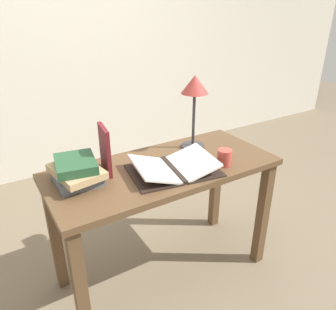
{
  "coord_description": "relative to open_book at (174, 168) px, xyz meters",
  "views": [
    {
      "loc": [
        -0.84,
        -1.42,
        1.62
      ],
      "look_at": [
        0.01,
        -0.03,
        0.86
      ],
      "focal_mm": 35.0,
      "sensor_mm": 36.0,
      "label": 1
    }
  ],
  "objects": [
    {
      "name": "coffee_mug",
      "position": [
        0.29,
        -0.08,
        0.02
      ],
      "size": [
        0.11,
        0.08,
        0.09
      ],
      "rotation": [
        0.0,
        0.0,
        0.43
      ],
      "color": "#B74238",
      "rests_on": "reading_desk"
    },
    {
      "name": "wall_back",
      "position": [
        -0.02,
        1.91,
        0.5
      ],
      "size": [
        8.0,
        0.06,
        2.6
      ],
      "color": "beige",
      "rests_on": "ground_plane"
    },
    {
      "name": "book_stack_tall",
      "position": [
        -0.49,
        0.16,
        0.04
      ],
      "size": [
        0.25,
        0.32,
        0.13
      ],
      "color": "slate",
      "rests_on": "reading_desk"
    },
    {
      "name": "open_book",
      "position": [
        0.0,
        0.0,
        0.0
      ],
      "size": [
        0.52,
        0.4,
        0.07
      ],
      "rotation": [
        0.0,
        0.0,
        -0.16
      ],
      "color": "black",
      "rests_on": "reading_desk"
    },
    {
      "name": "book_standing_upright",
      "position": [
        -0.31,
        0.19,
        0.11
      ],
      "size": [
        0.05,
        0.18,
        0.26
      ],
      "rotation": [
        0.0,
        0.0,
        -0.14
      ],
      "color": "maroon",
      "rests_on": "reading_desk"
    },
    {
      "name": "reading_desk",
      "position": [
        -0.02,
        0.08,
        -0.15
      ],
      "size": [
        1.3,
        0.58,
        0.78
      ],
      "color": "brown",
      "rests_on": "ground_plane"
    },
    {
      "name": "reading_lamp",
      "position": [
        0.28,
        0.21,
        0.33
      ],
      "size": [
        0.16,
        0.16,
        0.46
      ],
      "color": "#2D2D33",
      "rests_on": "reading_desk"
    },
    {
      "name": "ground_plane",
      "position": [
        -0.02,
        0.08,
        -0.8
      ],
      "size": [
        12.0,
        12.0,
        0.0
      ],
      "primitive_type": "plane",
      "color": "#70604C"
    }
  ]
}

